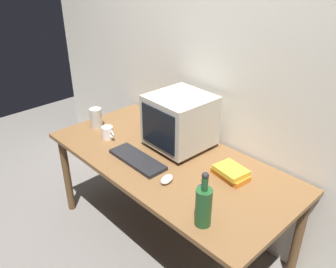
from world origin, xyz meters
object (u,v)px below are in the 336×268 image
(keyboard, at_px, (137,160))
(mug, at_px, (108,133))
(book_stack, at_px, (231,173))
(bottle_short, at_px, (203,195))
(metal_canister, at_px, (96,118))
(computer_mouse, at_px, (167,179))
(bottle_tall, at_px, (204,205))
(crt_monitor, at_px, (180,121))
(cd_spindle, at_px, (150,124))

(keyboard, height_order, mug, mug)
(mug, bearing_deg, book_stack, 15.52)
(bottle_short, height_order, metal_canister, bottle_short)
(computer_mouse, xyz_separation_m, bottle_tall, (0.38, -0.11, 0.10))
(bottle_short, bearing_deg, book_stack, 99.91)
(crt_monitor, relative_size, bottle_tall, 1.30)
(keyboard, distance_m, book_stack, 0.60)
(metal_canister, bearing_deg, mug, -11.74)
(metal_canister, bearing_deg, bottle_short, -5.07)
(crt_monitor, height_order, cd_spindle, crt_monitor)
(mug, bearing_deg, keyboard, -6.03)
(cd_spindle, bearing_deg, mug, -101.30)
(mug, bearing_deg, computer_mouse, -4.77)
(book_stack, bearing_deg, mug, -164.48)
(crt_monitor, xyz_separation_m, metal_canister, (-0.65, -0.25, -0.12))
(bottle_tall, bearing_deg, crt_monitor, 143.43)
(keyboard, xyz_separation_m, bottle_short, (0.58, -0.02, 0.05))
(computer_mouse, distance_m, cd_spindle, 0.73)
(crt_monitor, relative_size, metal_canister, 2.66)
(bottle_short, xyz_separation_m, metal_canister, (-1.17, 0.10, 0.01))
(computer_mouse, distance_m, metal_canister, 0.90)
(computer_mouse, distance_m, book_stack, 0.38)
(book_stack, relative_size, mug, 1.90)
(computer_mouse, relative_size, mug, 0.83)
(mug, bearing_deg, crt_monitor, 34.10)
(bottle_tall, relative_size, book_stack, 1.34)
(computer_mouse, height_order, bottle_short, bottle_short)
(book_stack, bearing_deg, cd_spindle, 173.68)
(keyboard, bearing_deg, cd_spindle, 130.09)
(cd_spindle, bearing_deg, computer_mouse, -33.32)
(mug, relative_size, cd_spindle, 1.00)
(crt_monitor, xyz_separation_m, cd_spindle, (-0.36, 0.05, -0.17))
(computer_mouse, height_order, metal_canister, metal_canister)
(bottle_short, distance_m, book_stack, 0.32)
(computer_mouse, relative_size, cd_spindle, 0.83)
(keyboard, bearing_deg, book_stack, 29.98)
(keyboard, bearing_deg, metal_canister, 172.65)
(cd_spindle, relative_size, metal_canister, 0.80)
(crt_monitor, bearing_deg, book_stack, -5.08)
(keyboard, xyz_separation_m, cd_spindle, (-0.32, 0.38, 0.01))
(crt_monitor, xyz_separation_m, computer_mouse, (0.24, -0.35, -0.17))
(computer_mouse, distance_m, bottle_tall, 0.41)
(crt_monitor, distance_m, mug, 0.54)
(computer_mouse, bearing_deg, book_stack, 36.53)
(metal_canister, bearing_deg, bottle_tall, -9.53)
(metal_canister, bearing_deg, cd_spindle, 46.80)
(bottle_short, xyz_separation_m, mug, (-0.96, 0.06, -0.02))
(bottle_tall, relative_size, metal_canister, 2.04)
(bottle_short, distance_m, mug, 0.96)
(keyboard, relative_size, metal_canister, 2.80)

